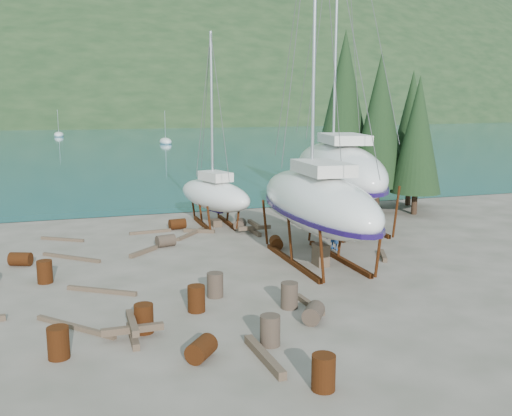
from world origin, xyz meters
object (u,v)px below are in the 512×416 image
object	(u,v)px
small_sailboat_shore	(214,194)
worker	(335,230)
large_sailboat_far	(338,169)
large_sailboat_near	(317,201)

from	to	relation	value
small_sailboat_shore	worker	size ratio (longest dim) A/B	5.64
large_sailboat_far	worker	world-z (taller)	large_sailboat_far
large_sailboat_near	worker	xyz separation A→B (m)	(1.76, 1.75, -1.77)
large_sailboat_near	small_sailboat_shore	distance (m)	9.31
large_sailboat_near	worker	size ratio (longest dim) A/B	8.91
large_sailboat_far	small_sailboat_shore	bearing A→B (deg)	167.74
small_sailboat_shore	large_sailboat_near	bearing A→B (deg)	-92.15
worker	large_sailboat_near	bearing A→B (deg)	120.73
large_sailboat_far	worker	xyz separation A→B (m)	(-2.31, -4.50, -2.30)
small_sailboat_shore	worker	xyz separation A→B (m)	(4.00, -7.24, -0.82)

